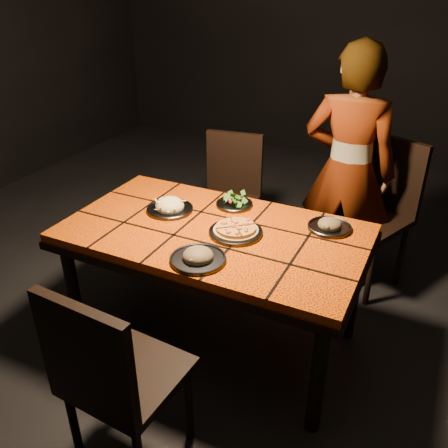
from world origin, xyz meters
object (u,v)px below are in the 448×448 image
at_px(chair_near, 111,374).
at_px(diner, 348,172).
at_px(chair_far_right, 378,204).
at_px(plate_pasta, 170,207).
at_px(dining_table, 214,242).
at_px(plate_pizza, 236,231).
at_px(chair_far_left, 230,189).

height_order(chair_near, diner, diner).
xyz_separation_m(chair_far_right, plate_pasta, (-1.02, -0.98, 0.19)).
bearing_deg(chair_near, dining_table, -85.33).
height_order(chair_far_right, plate_pizza, chair_far_right).
bearing_deg(dining_table, plate_pizza, 3.74).
relative_size(dining_table, plate_pizza, 4.81).
height_order(dining_table, chair_near, chair_near).
xyz_separation_m(dining_table, chair_far_right, (0.70, 1.07, -0.09)).
xyz_separation_m(dining_table, diner, (0.49, 0.95, 0.15)).
xyz_separation_m(plate_pizza, plate_pasta, (-0.46, 0.08, 0.01)).
bearing_deg(chair_far_right, plate_pizza, -95.23).
bearing_deg(plate_pasta, dining_table, -14.90).
xyz_separation_m(chair_far_left, diner, (0.84, 0.00, 0.28)).
height_order(diner, plate_pizza, diner).
bearing_deg(plate_pizza, diner, 68.84).
distance_m(chair_near, diner, 1.96).
distance_m(chair_near, chair_far_left, 1.92).
xyz_separation_m(chair_near, plate_pasta, (-0.35, 1.02, 0.22)).
distance_m(chair_near, plate_pizza, 0.97).
distance_m(diner, plate_pizza, 1.01).
height_order(dining_table, diner, diner).
height_order(plate_pizza, plate_pasta, plate_pasta).
distance_m(plate_pizza, plate_pasta, 0.46).
bearing_deg(plate_pizza, dining_table, -176.26).
relative_size(diner, plate_pizza, 4.89).
height_order(chair_near, plate_pasta, chair_near).
xyz_separation_m(chair_near, chair_far_right, (0.68, 2.00, 0.03)).
xyz_separation_m(dining_table, plate_pasta, (-0.33, 0.09, 0.10)).
bearing_deg(dining_table, chair_far_right, 56.87).
xyz_separation_m(diner, plate_pasta, (-0.82, -0.86, -0.05)).
bearing_deg(dining_table, plate_pasta, 165.10).
height_order(chair_far_right, diner, diner).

